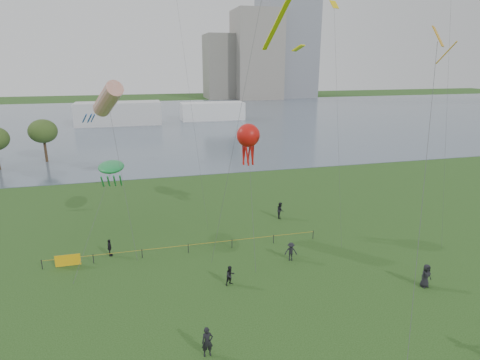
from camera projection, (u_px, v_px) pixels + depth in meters
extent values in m
cube|color=slate|center=(164.00, 120.00, 115.44)|extent=(400.00, 120.00, 0.08)
cube|color=gray|center=(256.00, 55.00, 178.47)|extent=(20.00, 20.00, 38.00)
cube|color=slate|center=(223.00, 67.00, 182.18)|extent=(16.00, 18.00, 28.00)
cube|color=silver|center=(119.00, 113.00, 107.12)|extent=(22.00, 8.00, 6.00)
cube|color=white|center=(212.00, 111.00, 116.17)|extent=(18.00, 7.00, 5.00)
cylinder|color=#39291A|center=(46.00, 153.00, 67.48)|extent=(0.44, 0.44, 3.25)
ellipsoid|color=#3C5521|center=(43.00, 131.00, 66.44)|extent=(4.62, 4.62, 3.90)
cylinder|color=black|center=(42.00, 265.00, 32.80)|extent=(0.07, 0.07, 0.85)
cylinder|color=black|center=(93.00, 259.00, 33.74)|extent=(0.07, 0.07, 0.85)
cylinder|color=black|center=(142.00, 254.00, 34.68)|extent=(0.07, 0.07, 0.85)
cylinder|color=black|center=(188.00, 248.00, 35.62)|extent=(0.07, 0.07, 0.85)
cylinder|color=black|center=(232.00, 244.00, 36.56)|extent=(0.07, 0.07, 0.85)
cylinder|color=black|center=(274.00, 239.00, 37.50)|extent=(0.07, 0.07, 0.85)
cylinder|color=black|center=(313.00, 235.00, 38.44)|extent=(0.07, 0.07, 0.85)
cylinder|color=gold|center=(188.00, 245.00, 35.53)|extent=(24.00, 0.03, 0.03)
cube|color=#F9B10D|center=(68.00, 260.00, 33.23)|extent=(2.00, 0.04, 1.00)
imported|color=black|center=(230.00, 276.00, 30.43)|extent=(0.92, 0.83, 1.56)
imported|color=black|center=(291.00, 252.00, 34.17)|extent=(1.18, 0.86, 1.64)
imported|color=black|center=(110.00, 248.00, 34.98)|extent=(0.40, 0.92, 1.55)
imported|color=black|center=(426.00, 276.00, 30.12)|extent=(0.95, 0.67, 1.84)
imported|color=black|center=(207.00, 342.00, 23.03)|extent=(0.68, 0.46, 1.83)
imported|color=black|center=(280.00, 210.00, 43.46)|extent=(0.88, 1.01, 1.78)
cylinder|color=#3F3F42|center=(236.00, 132.00, 32.86)|extent=(5.07, 2.86, 21.72)
cube|color=#F9E90D|center=(279.00, 19.00, 28.45)|extent=(0.36, 6.98, 4.09)
cube|color=#F9E90D|center=(298.00, 48.00, 25.52)|extent=(0.95, 0.95, 0.42)
cylinder|color=#3F3F42|center=(122.00, 176.00, 36.17)|extent=(1.78, 8.36, 12.97)
cylinder|color=red|center=(108.00, 99.00, 38.00)|extent=(3.49, 4.98, 3.68)
cylinder|color=#194AB3|center=(93.00, 118.00, 37.01)|extent=(0.60, 1.13, 0.88)
cylinder|color=#194AB3|center=(90.00, 118.00, 37.30)|extent=(0.60, 1.13, 0.88)
cylinder|color=#194AB3|center=(85.00, 118.00, 37.06)|extent=(0.60, 1.13, 0.88)
cylinder|color=#194AB3|center=(84.00, 119.00, 36.62)|extent=(0.60, 1.13, 0.88)
cylinder|color=#194AB3|center=(89.00, 119.00, 36.59)|extent=(0.60, 1.13, 0.88)
cylinder|color=#3F3F42|center=(94.00, 218.00, 34.82)|extent=(2.89, 10.17, 6.59)
ellipsoid|color=#18873B|center=(111.00, 167.00, 38.94)|extent=(2.46, 4.42, 0.86)
cylinder|color=#18873B|center=(102.00, 182.00, 37.55)|extent=(0.16, 1.79, 1.54)
cylinder|color=#18873B|center=(109.00, 181.00, 37.68)|extent=(0.16, 1.79, 1.54)
cylinder|color=#18873B|center=(115.00, 181.00, 37.81)|extent=(0.16, 1.79, 1.54)
cylinder|color=#18873B|center=(121.00, 180.00, 37.94)|extent=(0.16, 1.79, 1.54)
cylinder|color=#3F3F42|center=(252.00, 198.00, 35.66)|extent=(1.87, 9.30, 9.52)
sphere|color=red|center=(248.00, 135.00, 38.83)|extent=(2.26, 2.26, 2.26)
cylinder|color=red|center=(253.00, 151.00, 39.41)|extent=(0.18, 0.54, 2.60)
cylinder|color=red|center=(249.00, 150.00, 39.75)|extent=(0.49, 0.36, 2.61)
cylinder|color=red|center=(245.00, 151.00, 39.63)|extent=(0.49, 0.36, 2.61)
cylinder|color=red|center=(243.00, 152.00, 39.17)|extent=(0.18, 0.54, 2.60)
cylinder|color=red|center=(247.00, 153.00, 38.83)|extent=(0.49, 0.36, 2.61)
cylinder|color=red|center=(252.00, 152.00, 38.95)|extent=(0.49, 0.36, 2.61)
cylinder|color=#3F3F42|center=(423.00, 197.00, 22.90)|extent=(6.51, 8.96, 17.91)
cube|color=orange|center=(438.00, 37.00, 25.26)|extent=(1.53, 1.53, 1.25)
cylinder|color=orange|center=(446.00, 53.00, 24.71)|extent=(0.08, 1.58, 1.35)
cube|color=yellow|center=(334.00, 5.00, 38.33)|extent=(0.93, 0.60, 0.76)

